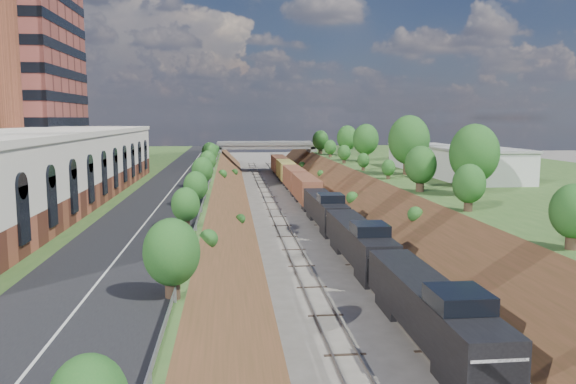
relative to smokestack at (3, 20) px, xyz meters
name	(u,v)px	position (x,y,z in m)	size (l,w,h in m)	color
platform_left	(50,198)	(3.00, 4.00, -22.50)	(44.00, 180.00, 5.00)	#355924
platform_right	(518,192)	(69.00, 4.00, -22.50)	(44.00, 180.00, 5.00)	#355924
embankment_left	(215,214)	(25.00, 4.00, -25.00)	(7.07, 180.00, 7.07)	brown
embankment_right	(371,211)	(47.00, 4.00, -25.00)	(7.07, 180.00, 7.07)	brown
rail_left_track	(276,212)	(33.40, 4.00, -24.91)	(1.58, 180.00, 0.18)	gray
rail_right_track	(312,212)	(38.60, 4.00, -24.91)	(1.58, 180.00, 0.18)	gray
road	(181,178)	(20.50, 4.00, -19.95)	(8.00, 180.00, 0.10)	black
guardrail	(212,174)	(24.60, 3.80, -19.45)	(0.10, 171.00, 0.70)	#99999E
commercial_building	(27,168)	(8.00, -18.00, -16.49)	(14.30, 62.30, 7.00)	brown
smokestack	(3,20)	(0.00, 0.00, 0.00)	(3.20, 3.20, 40.00)	brown
overpass	(266,152)	(36.00, 66.00, -20.08)	(24.50, 8.30, 7.40)	gray
white_building_near	(482,166)	(59.50, -4.00, -18.00)	(9.00, 12.00, 4.00)	silver
white_building_far	(420,156)	(59.00, 18.00, -18.20)	(8.00, 10.00, 3.60)	silver
tree_right_large	(474,154)	(53.00, -16.00, -15.62)	(5.25, 5.25, 7.61)	#473323
tree_left_crest	(187,211)	(24.20, -36.00, -17.96)	(2.45, 2.45, 3.55)	#473323
freight_train	(307,190)	(38.60, 9.02, -22.53)	(2.88, 116.35, 4.55)	black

